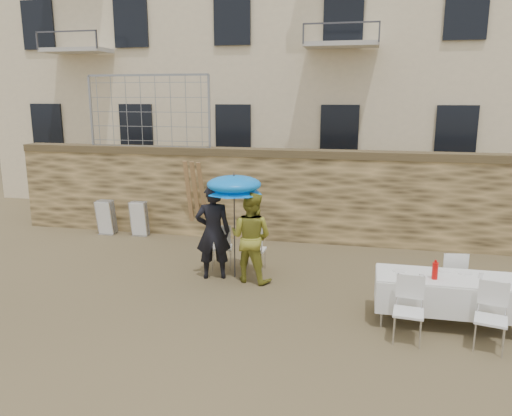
% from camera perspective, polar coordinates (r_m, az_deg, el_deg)
% --- Properties ---
extents(ground, '(80.00, 80.00, 0.00)m').
position_cam_1_polar(ground, '(8.07, -6.36, -13.00)').
color(ground, brown).
rests_on(ground, ground).
extents(stone_wall, '(13.00, 0.50, 2.20)m').
position_cam_1_polar(stone_wall, '(12.34, 1.03, 1.50)').
color(stone_wall, olive).
rests_on(stone_wall, ground).
extents(chain_link_fence, '(3.20, 0.06, 1.80)m').
position_cam_1_polar(chain_link_fence, '(13.05, -12.18, 10.68)').
color(chain_link_fence, gray).
rests_on(chain_link_fence, stone_wall).
extents(man_suit, '(0.78, 0.62, 1.85)m').
position_cam_1_polar(man_suit, '(9.67, -4.93, -2.75)').
color(man_suit, black).
rests_on(man_suit, ground).
extents(woman_dress, '(0.98, 0.84, 1.74)m').
position_cam_1_polar(woman_dress, '(9.49, -0.59, -3.34)').
color(woman_dress, gold).
rests_on(woman_dress, ground).
extents(umbrella, '(1.08, 1.08, 1.91)m').
position_cam_1_polar(umbrella, '(9.46, -2.53, 2.32)').
color(umbrella, '#3F3F44').
rests_on(umbrella, ground).
extents(couple_chair_left, '(0.57, 0.57, 0.96)m').
position_cam_1_polar(couple_chair_left, '(10.29, -3.96, -4.35)').
color(couple_chair_left, white).
rests_on(couple_chair_left, ground).
extents(couple_chair_right, '(0.48, 0.48, 0.96)m').
position_cam_1_polar(couple_chair_right, '(10.12, -0.15, -4.62)').
color(couple_chair_right, white).
rests_on(couple_chair_right, ground).
extents(banquet_table, '(2.10, 0.85, 0.78)m').
position_cam_1_polar(banquet_table, '(8.29, 20.95, -7.62)').
color(banquet_table, white).
rests_on(banquet_table, ground).
extents(soda_bottle, '(0.09, 0.09, 0.26)m').
position_cam_1_polar(soda_bottle, '(8.07, 19.78, -6.77)').
color(soda_bottle, red).
rests_on(soda_bottle, banquet_table).
extents(table_chair_front_left, '(0.53, 0.53, 0.96)m').
position_cam_1_polar(table_chair_front_left, '(7.62, 17.03, -11.17)').
color(table_chair_front_left, white).
rests_on(table_chair_front_left, ground).
extents(table_chair_front_right, '(0.58, 0.58, 0.96)m').
position_cam_1_polar(table_chair_front_right, '(7.79, 25.27, -11.31)').
color(table_chair_front_right, white).
rests_on(table_chair_front_right, ground).
extents(table_chair_back, '(0.54, 0.54, 0.96)m').
position_cam_1_polar(table_chair_back, '(9.15, 21.38, -7.43)').
color(table_chair_back, white).
rests_on(table_chair_back, ground).
extents(chair_stack_left, '(0.46, 0.40, 0.92)m').
position_cam_1_polar(chair_stack_left, '(13.46, -16.49, -0.87)').
color(chair_stack_left, white).
rests_on(chair_stack_left, ground).
extents(chair_stack_right, '(0.46, 0.32, 0.92)m').
position_cam_1_polar(chair_stack_right, '(13.05, -13.03, -1.09)').
color(chair_stack_right, white).
rests_on(chair_stack_right, ground).
extents(wood_planks, '(0.70, 0.20, 2.00)m').
position_cam_1_polar(wood_planks, '(12.40, -6.32, 1.00)').
color(wood_planks, '#A37749').
rests_on(wood_planks, ground).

